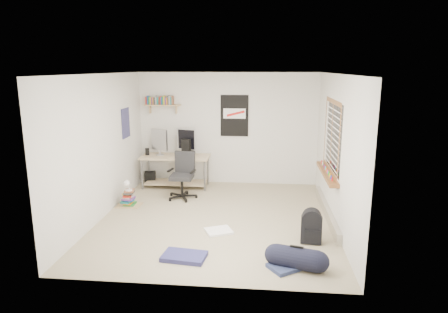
# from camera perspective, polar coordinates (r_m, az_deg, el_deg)

# --- Properties ---
(floor) EXTENTS (4.00, 4.50, 0.01)m
(floor) POSITION_cam_1_polar(r_m,az_deg,el_deg) (7.13, -1.10, -8.82)
(floor) COLOR gray
(floor) RESTS_ON ground
(ceiling) EXTENTS (4.00, 4.50, 0.01)m
(ceiling) POSITION_cam_1_polar(r_m,az_deg,el_deg) (6.64, -1.19, 11.78)
(ceiling) COLOR white
(ceiling) RESTS_ON ground
(back_wall) EXTENTS (4.00, 0.01, 2.50)m
(back_wall) POSITION_cam_1_polar(r_m,az_deg,el_deg) (8.99, 0.54, 3.97)
(back_wall) COLOR silver
(back_wall) RESTS_ON ground
(left_wall) EXTENTS (0.01, 4.50, 2.50)m
(left_wall) POSITION_cam_1_polar(r_m,az_deg,el_deg) (7.29, -17.01, 1.36)
(left_wall) COLOR silver
(left_wall) RESTS_ON ground
(right_wall) EXTENTS (0.01, 4.50, 2.50)m
(right_wall) POSITION_cam_1_polar(r_m,az_deg,el_deg) (6.84, 15.78, 0.73)
(right_wall) COLOR silver
(right_wall) RESTS_ON ground
(desk) EXTENTS (1.56, 0.84, 0.68)m
(desk) POSITION_cam_1_polar(r_m,az_deg,el_deg) (8.89, -6.91, -2.05)
(desk) COLOR tan
(desk) RESTS_ON floor
(monitor_left) EXTENTS (0.42, 0.27, 0.46)m
(monitor_left) POSITION_cam_1_polar(r_m,az_deg,el_deg) (8.88, -9.17, 1.46)
(monitor_left) COLOR #A2A1A6
(monitor_left) RESTS_ON desk
(monitor_right) EXTENTS (0.45, 0.23, 0.48)m
(monitor_right) POSITION_cam_1_polar(r_m,az_deg,el_deg) (8.80, -5.41, 1.54)
(monitor_right) COLOR #949498
(monitor_right) RESTS_ON desk
(pc_tower) EXTENTS (0.25, 0.41, 0.40)m
(pc_tower) POSITION_cam_1_polar(r_m,az_deg,el_deg) (8.83, -5.10, 1.33)
(pc_tower) COLOR black
(pc_tower) RESTS_ON desk
(keyboard) EXTENTS (0.39, 0.27, 0.02)m
(keyboard) POSITION_cam_1_polar(r_m,az_deg,el_deg) (8.81, -7.35, -0.03)
(keyboard) COLOR black
(keyboard) RESTS_ON desk
(speaker_left) EXTENTS (0.11, 0.11, 0.18)m
(speaker_left) POSITION_cam_1_polar(r_m,az_deg,el_deg) (8.98, -10.90, 0.61)
(speaker_left) COLOR black
(speaker_left) RESTS_ON desk
(speaker_right) EXTENTS (0.11, 0.11, 0.18)m
(speaker_right) POSITION_cam_1_polar(r_m,az_deg,el_deg) (8.86, -5.07, 0.65)
(speaker_right) COLOR black
(speaker_right) RESTS_ON desk
(office_chair) EXTENTS (0.71, 0.71, 0.94)m
(office_chair) POSITION_cam_1_polar(r_m,az_deg,el_deg) (8.06, -6.07, -2.64)
(office_chair) COLOR black
(office_chair) RESTS_ON floor
(wall_shelf) EXTENTS (0.80, 0.22, 0.24)m
(wall_shelf) POSITION_cam_1_polar(r_m,az_deg,el_deg) (9.05, -8.77, 7.27)
(wall_shelf) COLOR tan
(wall_shelf) RESTS_ON back_wall
(poster_back_wall) EXTENTS (0.62, 0.03, 0.92)m
(poster_back_wall) POSITION_cam_1_polar(r_m,az_deg,el_deg) (8.91, 1.50, 5.84)
(poster_back_wall) COLOR black
(poster_back_wall) RESTS_ON back_wall
(poster_left_wall) EXTENTS (0.02, 0.42, 0.60)m
(poster_left_wall) POSITION_cam_1_polar(r_m,az_deg,el_deg) (8.34, -13.87, 4.67)
(poster_left_wall) COLOR navy
(poster_left_wall) RESTS_ON left_wall
(window) EXTENTS (0.10, 1.50, 1.26)m
(window) POSITION_cam_1_polar(r_m,az_deg,el_deg) (7.09, 15.02, 2.83)
(window) COLOR brown
(window) RESTS_ON right_wall
(baseboard_heater) EXTENTS (0.08, 2.50, 0.18)m
(baseboard_heater) POSITION_cam_1_polar(r_m,az_deg,el_deg) (7.43, 14.46, -7.56)
(baseboard_heater) COLOR #B7B2A8
(baseboard_heater) RESTS_ON floor
(backpack) EXTENTS (0.33, 0.28, 0.41)m
(backpack) POSITION_cam_1_polar(r_m,az_deg,el_deg) (6.29, 12.35, -10.16)
(backpack) COLOR black
(backpack) RESTS_ON floor
(duffel_bag) EXTENTS (0.36, 0.36, 0.58)m
(duffel_bag) POSITION_cam_1_polar(r_m,az_deg,el_deg) (5.51, 10.30, -14.15)
(duffel_bag) COLOR black
(duffel_bag) RESTS_ON floor
(tshirt) EXTENTS (0.51, 0.48, 0.04)m
(tshirt) POSITION_cam_1_polar(r_m,az_deg,el_deg) (6.56, -0.77, -10.58)
(tshirt) COLOR white
(tshirt) RESTS_ON floor
(jeans_a) EXTENTS (0.64, 0.45, 0.07)m
(jeans_a) POSITION_cam_1_polar(r_m,az_deg,el_deg) (5.75, -5.71, -14.02)
(jeans_a) COLOR navy
(jeans_a) RESTS_ON floor
(jeans_b) EXTENTS (0.55, 0.52, 0.06)m
(jeans_b) POSITION_cam_1_polar(r_m,az_deg,el_deg) (5.55, 8.86, -15.25)
(jeans_b) COLOR navy
(jeans_b) RESTS_ON floor
(book_stack) EXTENTS (0.52, 0.47, 0.30)m
(book_stack) POSITION_cam_1_polar(r_m,az_deg,el_deg) (7.90, -13.47, -5.82)
(book_stack) COLOR olive
(book_stack) RESTS_ON floor
(desk_lamp) EXTENTS (0.21, 0.26, 0.22)m
(desk_lamp) POSITION_cam_1_polar(r_m,az_deg,el_deg) (7.81, -13.46, -4.27)
(desk_lamp) COLOR silver
(desk_lamp) RESTS_ON book_stack
(subwoofer) EXTENTS (0.29, 0.29, 0.27)m
(subwoofer) POSITION_cam_1_polar(r_m,az_deg,el_deg) (9.26, -10.50, -3.01)
(subwoofer) COLOR black
(subwoofer) RESTS_ON floor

